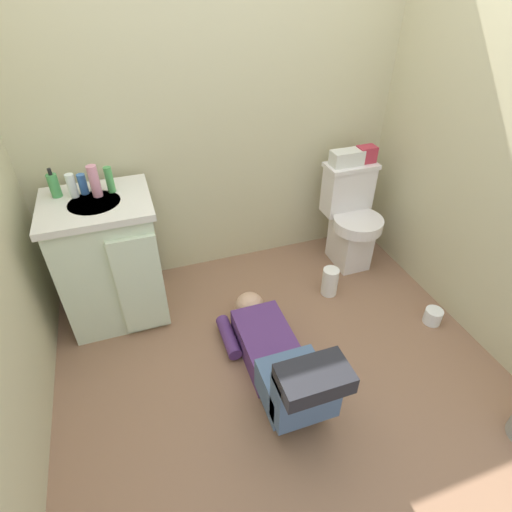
# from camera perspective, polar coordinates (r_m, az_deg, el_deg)

# --- Properties ---
(ground_plane) EXTENTS (2.94, 3.19, 0.04)m
(ground_plane) POSITION_cam_1_polar(r_m,az_deg,el_deg) (2.43, 3.18, -15.42)
(ground_plane) COLOR #896249
(wall_back) EXTENTS (2.60, 0.08, 2.40)m
(wall_back) POSITION_cam_1_polar(r_m,az_deg,el_deg) (2.67, -5.54, 21.41)
(wall_back) COLOR #C5BD93
(wall_back) RESTS_ON ground_plane
(toilet) EXTENTS (0.36, 0.46, 0.75)m
(toilet) POSITION_cam_1_polar(r_m,az_deg,el_deg) (3.02, 13.20, 5.25)
(toilet) COLOR silver
(toilet) RESTS_ON ground_plane
(vanity_cabinet) EXTENTS (0.60, 0.53, 0.82)m
(vanity_cabinet) POSITION_cam_1_polar(r_m,az_deg,el_deg) (2.60, -19.87, -0.48)
(vanity_cabinet) COLOR beige
(vanity_cabinet) RESTS_ON ground_plane
(faucet) EXTENTS (0.02, 0.02, 0.10)m
(faucet) POSITION_cam_1_polar(r_m,az_deg,el_deg) (2.50, -22.24, 9.71)
(faucet) COLOR silver
(faucet) RESTS_ON vanity_cabinet
(person_plumber) EXTENTS (0.38, 1.06, 0.52)m
(person_plumber) POSITION_cam_1_polar(r_m,az_deg,el_deg) (2.21, 3.22, -14.36)
(person_plumber) COLOR #512D6B
(person_plumber) RESTS_ON ground_plane
(tissue_box) EXTENTS (0.22, 0.11, 0.10)m
(tissue_box) POSITION_cam_1_polar(r_m,az_deg,el_deg) (2.87, 12.71, 13.39)
(tissue_box) COLOR silver
(tissue_box) RESTS_ON toilet
(toiletry_bag) EXTENTS (0.12, 0.09, 0.11)m
(toiletry_bag) POSITION_cam_1_polar(r_m,az_deg,el_deg) (2.95, 15.32, 13.70)
(toiletry_bag) COLOR #B22D3F
(toiletry_bag) RESTS_ON toilet
(soap_dispenser) EXTENTS (0.06, 0.06, 0.17)m
(soap_dispenser) POSITION_cam_1_polar(r_m,az_deg,el_deg) (2.50, -26.62, 8.93)
(soap_dispenser) COLOR #45984F
(soap_dispenser) RESTS_ON vanity_cabinet
(bottle_white) EXTENTS (0.05, 0.05, 0.13)m
(bottle_white) POSITION_cam_1_polar(r_m,az_deg,el_deg) (2.45, -24.56, 9.01)
(bottle_white) COLOR white
(bottle_white) RESTS_ON vanity_cabinet
(bottle_blue) EXTENTS (0.05, 0.05, 0.12)m
(bottle_blue) POSITION_cam_1_polar(r_m,az_deg,el_deg) (2.47, -23.26, 9.31)
(bottle_blue) COLOR #3869B0
(bottle_blue) RESTS_ON vanity_cabinet
(bottle_pink) EXTENTS (0.05, 0.05, 0.18)m
(bottle_pink) POSITION_cam_1_polar(r_m,az_deg,el_deg) (2.40, -21.84, 9.78)
(bottle_pink) COLOR pink
(bottle_pink) RESTS_ON vanity_cabinet
(bottle_green) EXTENTS (0.04, 0.04, 0.15)m
(bottle_green) POSITION_cam_1_polar(r_m,az_deg,el_deg) (2.43, -19.97, 10.09)
(bottle_green) COLOR #46964C
(bottle_green) RESTS_ON vanity_cabinet
(paper_towel_roll) EXTENTS (0.11, 0.11, 0.20)m
(paper_towel_roll) POSITION_cam_1_polar(r_m,az_deg,el_deg) (2.82, 10.39, -3.57)
(paper_towel_roll) COLOR white
(paper_towel_roll) RESTS_ON ground_plane
(toilet_paper_roll) EXTENTS (0.11, 0.11, 0.10)m
(toilet_paper_roll) POSITION_cam_1_polar(r_m,az_deg,el_deg) (2.83, 23.75, -7.83)
(toilet_paper_roll) COLOR white
(toilet_paper_roll) RESTS_ON ground_plane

